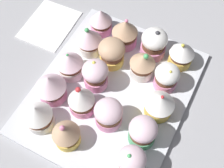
% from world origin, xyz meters
% --- Properties ---
extents(ground_plane, '(1.80, 1.80, 0.03)m').
position_xyz_m(ground_plane, '(0.00, 0.00, -0.01)').
color(ground_plane, '#9E9EA3').
extents(baking_tray, '(0.33, 0.40, 0.01)m').
position_xyz_m(baking_tray, '(0.00, 0.00, 0.01)').
color(baking_tray, silver).
rests_on(baking_tray, ground_plane).
extents(cupcake_0, '(0.06, 0.06, 0.08)m').
position_xyz_m(cupcake_0, '(-0.11, -0.14, 0.05)').
color(cupcake_0, '#EFC651').
rests_on(cupcake_0, baking_tray).
extents(cupcake_1, '(0.06, 0.06, 0.08)m').
position_xyz_m(cupcake_1, '(-0.04, -0.14, 0.05)').
color(cupcake_1, pink).
rests_on(cupcake_1, baking_tray).
extents(cupcake_2, '(0.06, 0.06, 0.08)m').
position_xyz_m(cupcake_2, '(0.04, -0.13, 0.05)').
color(cupcake_2, pink).
rests_on(cupcake_2, baking_tray).
extents(cupcake_3, '(0.05, 0.05, 0.07)m').
position_xyz_m(cupcake_3, '(0.11, -0.14, 0.05)').
color(cupcake_3, pink).
rests_on(cupcake_3, baking_tray).
extents(cupcake_4, '(0.05, 0.05, 0.07)m').
position_xyz_m(cupcake_4, '(-0.10, -0.07, 0.05)').
color(cupcake_4, pink).
rests_on(cupcake_4, baking_tray).
extents(cupcake_5, '(0.06, 0.06, 0.08)m').
position_xyz_m(cupcake_5, '(-0.04, -0.07, 0.05)').
color(cupcake_5, white).
rests_on(cupcake_5, baking_tray).
extents(cupcake_6, '(0.06, 0.06, 0.07)m').
position_xyz_m(cupcake_6, '(0.04, -0.07, 0.05)').
color(cupcake_6, '#EFC651').
rests_on(cupcake_6, baking_tray).
extents(cupcake_7, '(0.06, 0.06, 0.08)m').
position_xyz_m(cupcake_7, '(0.10, -0.08, 0.05)').
color(cupcake_7, white).
rests_on(cupcake_7, baking_tray).
extents(cupcake_8, '(0.06, 0.06, 0.07)m').
position_xyz_m(cupcake_8, '(-0.11, 0.00, 0.05)').
color(cupcake_8, '#EFC651').
rests_on(cupcake_8, baking_tray).
extents(cupcake_9, '(0.06, 0.06, 0.08)m').
position_xyz_m(cupcake_9, '(0.04, -0.00, 0.05)').
color(cupcake_9, pink).
rests_on(cupcake_9, baking_tray).
extents(cupcake_10, '(0.06, 0.06, 0.07)m').
position_xyz_m(cupcake_10, '(0.11, 0.00, 0.05)').
color(cupcake_10, white).
rests_on(cupcake_10, baking_tray).
extents(cupcake_11, '(0.06, 0.06, 0.07)m').
position_xyz_m(cupcake_11, '(-0.11, 0.07, 0.05)').
color(cupcake_11, '#4C9E6B').
rests_on(cupcake_11, baking_tray).
extents(cupcake_12, '(0.06, 0.06, 0.07)m').
position_xyz_m(cupcake_12, '(-0.03, 0.07, 0.05)').
color(cupcake_12, pink).
rests_on(cupcake_12, baking_tray).
extents(cupcake_13, '(0.06, 0.06, 0.08)m').
position_xyz_m(cupcake_13, '(0.04, 0.07, 0.05)').
color(cupcake_13, pink).
rests_on(cupcake_13, baking_tray).
extents(cupcake_14, '(0.07, 0.07, 0.07)m').
position_xyz_m(cupcake_14, '(0.11, 0.07, 0.05)').
color(cupcake_14, pink).
rests_on(cupcake_14, baking_tray).
extents(cupcake_15, '(0.05, 0.05, 0.07)m').
position_xyz_m(cupcake_15, '(-0.11, 0.13, 0.05)').
color(cupcake_15, white).
rests_on(cupcake_15, baking_tray).
extents(cupcake_16, '(0.06, 0.06, 0.07)m').
position_xyz_m(cupcake_16, '(0.03, 0.14, 0.05)').
color(cupcake_16, '#EFC651').
rests_on(cupcake_16, baking_tray).
extents(cupcake_17, '(0.06, 0.06, 0.07)m').
position_xyz_m(cupcake_17, '(0.10, 0.14, 0.05)').
color(cupcake_17, white).
rests_on(cupcake_17, baking_tray).
extents(napkin, '(0.12, 0.15, 0.01)m').
position_xyz_m(napkin, '(0.24, -0.11, 0.00)').
color(napkin, white).
rests_on(napkin, ground_plane).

